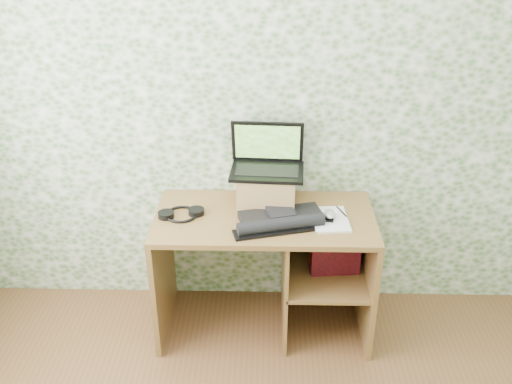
{
  "coord_description": "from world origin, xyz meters",
  "views": [
    {
      "loc": [
        0.01,
        -1.25,
        2.3
      ],
      "look_at": [
        -0.05,
        1.39,
        0.92
      ],
      "focal_mm": 40.0,
      "sensor_mm": 36.0,
      "label": 1
    }
  ],
  "objects_px": {
    "laptop": "(267,160)",
    "notepad": "(330,219)",
    "riser": "(267,188)",
    "keyboard": "(281,220)",
    "desk": "(278,254)"
  },
  "relations": [
    {
      "from": "keyboard",
      "to": "notepad",
      "type": "distance_m",
      "value": 0.27
    },
    {
      "from": "desk",
      "to": "laptop",
      "type": "height_order",
      "value": "laptop"
    },
    {
      "from": "desk",
      "to": "keyboard",
      "type": "relative_size",
      "value": 2.35
    },
    {
      "from": "desk",
      "to": "riser",
      "type": "height_order",
      "value": "riser"
    },
    {
      "from": "riser",
      "to": "notepad",
      "type": "relative_size",
      "value": 1.18
    },
    {
      "from": "desk",
      "to": "laptop",
      "type": "xyz_separation_m",
      "value": [
        -0.07,
        0.16,
        0.52
      ]
    },
    {
      "from": "laptop",
      "to": "notepad",
      "type": "distance_m",
      "value": 0.48
    },
    {
      "from": "desk",
      "to": "notepad",
      "type": "height_order",
      "value": "notepad"
    },
    {
      "from": "riser",
      "to": "keyboard",
      "type": "bearing_deg",
      "value": -71.51
    },
    {
      "from": "keyboard",
      "to": "laptop",
      "type": "bearing_deg",
      "value": 90.6
    },
    {
      "from": "desk",
      "to": "notepad",
      "type": "relative_size",
      "value": 4.48
    },
    {
      "from": "desk",
      "to": "keyboard",
      "type": "bearing_deg",
      "value": -85.73
    },
    {
      "from": "desk",
      "to": "keyboard",
      "type": "xyz_separation_m",
      "value": [
        0.01,
        -0.11,
        0.29
      ]
    },
    {
      "from": "keyboard",
      "to": "notepad",
      "type": "xyz_separation_m",
      "value": [
        0.27,
        0.04,
        -0.02
      ]
    },
    {
      "from": "riser",
      "to": "laptop",
      "type": "height_order",
      "value": "laptop"
    }
  ]
}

